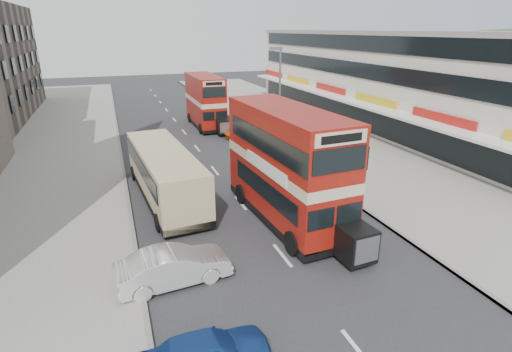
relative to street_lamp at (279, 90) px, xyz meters
name	(u,v)px	position (x,y,z in m)	size (l,w,h in m)	color
ground	(302,280)	(-6.52, -18.00, -4.78)	(160.00, 160.00, 0.00)	#28282B
road_surface	(197,148)	(-6.52, 2.00, -4.78)	(12.00, 90.00, 0.01)	#28282B
pavement_right	(323,135)	(5.48, 2.00, -4.71)	(12.00, 90.00, 0.15)	gray
pavement_left	(38,163)	(-18.52, 2.00, -4.71)	(12.00, 90.00, 0.15)	gray
kerb_left	(121,155)	(-12.62, 2.00, -4.71)	(0.20, 90.00, 0.16)	gray
kerb_right	(265,141)	(-0.42, 2.00, -4.71)	(0.20, 90.00, 0.16)	gray
commercial_row	(386,79)	(13.42, 4.00, -0.09)	(9.90, 46.20, 9.30)	beige
street_lamp	(279,90)	(0.00, 0.00, 0.00)	(1.00, 0.20, 8.12)	slate
bus_main	(287,166)	(-4.91, -12.72, -1.80)	(3.42, 10.36, 5.67)	black
bus_second	(205,101)	(-3.92, 9.60, -2.17)	(2.50, 9.00, 4.96)	black
coach	(165,172)	(-10.44, -7.79, -3.16)	(3.44, 10.57, 2.75)	black
car_left_front	(174,267)	(-11.34, -16.41, -4.05)	(1.55, 4.46, 1.47)	silver
car_right_a	(269,145)	(-1.34, -1.38, -4.14)	(1.81, 4.46, 1.29)	maroon
car_right_b	(249,131)	(-1.24, 3.78, -4.14)	(2.14, 4.65, 1.29)	orange
pedestrian_near	(307,142)	(1.19, -2.94, -3.68)	(0.71, 0.48, 1.92)	gray
pedestrian_far	(257,108)	(2.48, 11.88, -3.71)	(1.08, 0.45, 1.84)	gray
cyclist	(242,129)	(-1.89, 3.97, -3.99)	(0.83, 1.93, 2.32)	gray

